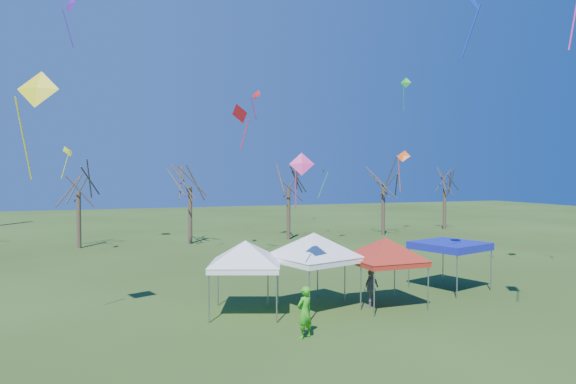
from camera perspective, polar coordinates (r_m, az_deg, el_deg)
name	(u,v)px	position (r m, az deg, el deg)	size (l,w,h in m)	color
ground	(357,321)	(20.45, 7.73, -14.02)	(140.00, 140.00, 0.00)	#294315
tree_1	(78,172)	(42.04, -22.28, 2.06)	(3.42, 3.42, 7.54)	#3D2D21
tree_2	(190,166)	(42.31, -10.85, 2.85)	(3.71, 3.71, 8.18)	#3D2D21
tree_3	(289,169)	(44.13, 0.06, 2.57)	(3.59, 3.59, 7.91)	#3D2D21
tree_4	(383,170)	(48.12, 10.56, 2.47)	(3.58, 3.58, 7.89)	#3D2D21
tree_5	(445,173)	(54.51, 17.03, 2.01)	(3.39, 3.39, 7.46)	#3D2D21
tent_white_west	(245,245)	(20.78, -4.77, -5.94)	(3.66, 3.66, 3.43)	gray
tent_white_mid	(314,238)	(21.51, 2.89, -5.11)	(4.00, 4.00, 3.69)	gray
tent_red	(385,242)	(22.27, 10.77, -5.52)	(3.85, 3.85, 3.39)	gray
tent_blue	(450,246)	(26.35, 17.53, -5.73)	(3.69, 3.69, 2.32)	gray
person_grey	(371,288)	(22.42, 9.23, -10.50)	(0.93, 0.39, 1.59)	slate
person_green	(305,312)	(18.10, 1.87, -13.20)	(0.65, 0.43, 1.79)	green
kite_14	(37,89)	(19.52, -26.11, 10.21)	(1.56, 1.20, 3.75)	yellow
kite_22	(323,171)	(38.92, 3.95, 2.35)	(0.78, 0.89, 2.53)	green
kite_12	(406,83)	(47.04, 12.96, 11.69)	(0.86, 0.72, 2.91)	#169220
kite_13	(68,152)	(37.41, -23.26, 4.13)	(1.01, 1.06, 2.22)	#DBED18
kite_27	(474,2)	(20.58, 20.01, 19.25)	(1.18, 1.02, 2.50)	#1333CB
kite_11	(240,114)	(33.78, -5.33, 8.67)	(1.32, 1.55, 3.02)	red
kite_2	(70,4)	(39.84, -23.07, 18.62)	(1.01, 1.46, 3.54)	#5217A6
kite_1	(301,165)	(17.63, 1.51, 3.05)	(0.96, 0.69, 1.98)	#D93083
kite_19	(256,95)	(41.48, -3.57, 10.69)	(0.88, 1.03, 2.38)	red
kite_17	(403,157)	(32.72, 12.68, 3.81)	(0.99, 1.02, 2.66)	#FF510D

